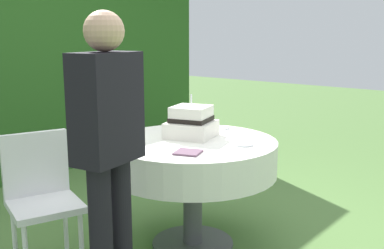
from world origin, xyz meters
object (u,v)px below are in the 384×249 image
Objects in this scene: wedding_cake at (191,123)px; napkin_stack at (188,152)px; garden_chair at (41,191)px; serving_plate_far at (129,146)px; standing_person at (108,146)px; cake_table at (193,158)px; serving_plate_left at (221,128)px; serving_plate_near at (243,144)px.

napkin_stack is (-0.36, -0.28, -0.10)m from wedding_cake.
serving_plate_far is at bearing -29.49° from garden_chair.
napkin_stack is at bearing -0.90° from standing_person.
garden_chair is (-0.90, 0.47, -0.10)m from cake_table.
wedding_cake is 0.37m from serving_plate_left.
serving_plate_near is at bearing -20.83° from napkin_stack.
garden_chair reaches higher than serving_plate_left.
garden_chair is (-0.61, 0.66, -0.23)m from napkin_stack.
wedding_cake is 2.67× the size of serving_plate_far.
serving_plate_near is at bearing -86.43° from wedding_cake.
garden_chair is at bearing 89.45° from standing_person.
standing_person is (-0.01, -0.66, 0.39)m from garden_chair.
serving_plate_left is at bearing -16.67° from garden_chair.
wedding_cake is at bearing -13.12° from serving_plate_far.
wedding_cake is at bearing -21.69° from garden_chair.
garden_chair is at bearing 152.44° from cake_table.
serving_plate_near is 0.42m from napkin_stack.
serving_plate_left is 0.79× the size of napkin_stack.
serving_plate_far is at bearing 108.10° from napkin_stack.
garden_chair reaches higher than serving_plate_near.
serving_plate_near is 1.31m from garden_chair.
serving_plate_far is at bearing 154.78° from cake_table.
serving_plate_near reaches higher than cake_table.
garden_chair is 0.56× the size of standing_person.
cake_table is at bearing -25.22° from serving_plate_far.
serving_plate_far is 0.85m from serving_plate_left.
wedding_cake is 0.44m from serving_plate_near.
serving_plate_far is at bearing 166.88° from wedding_cake.
garden_chair is at bearing 150.51° from serving_plate_far.
wedding_cake is at bearing 93.57° from serving_plate_near.
cake_table is at bearing -133.80° from wedding_cake.
serving_plate_near is at bearing -73.29° from cake_table.
serving_plate_near is 0.85× the size of napkin_stack.
napkin_stack is at bearing 159.17° from serving_plate_near.
standing_person reaches higher than wedding_cake.
serving_plate_far is 0.17× the size of garden_chair.
serving_plate_far is (-0.41, 0.19, 0.13)m from cake_table.
standing_person is at bearing 171.08° from serving_plate_near.
serving_plate_far reaches higher than cake_table.
serving_plate_left is (0.35, -0.01, -0.10)m from wedding_cake.
wedding_cake is 2.59× the size of napkin_stack.
standing_person is at bearing 179.10° from napkin_stack.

